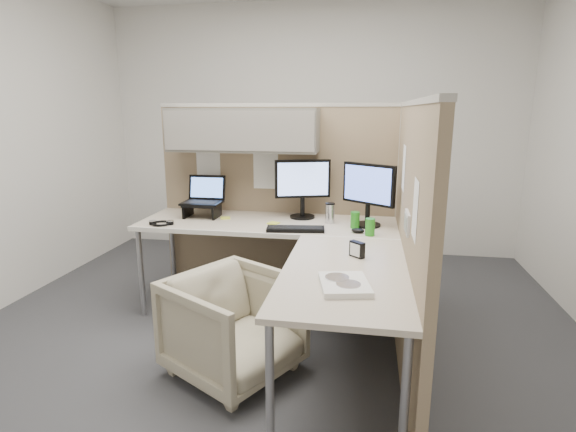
% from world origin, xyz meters
% --- Properties ---
extents(ground, '(4.50, 4.50, 0.00)m').
position_xyz_m(ground, '(0.00, 0.00, 0.00)').
color(ground, '#36363B').
rests_on(ground, ground).
extents(partition_back, '(2.00, 0.36, 1.63)m').
position_xyz_m(partition_back, '(-0.22, 0.83, 1.10)').
color(partition_back, '#947E61').
rests_on(partition_back, ground).
extents(partition_right, '(0.07, 2.03, 1.63)m').
position_xyz_m(partition_right, '(0.90, -0.07, 0.82)').
color(partition_right, '#947E61').
rests_on(partition_right, ground).
extents(desk, '(2.00, 1.98, 0.73)m').
position_xyz_m(desk, '(0.12, 0.13, 0.69)').
color(desk, beige).
rests_on(desk, ground).
extents(office_chair, '(0.87, 0.89, 0.69)m').
position_xyz_m(office_chair, '(-0.12, -0.39, 0.34)').
color(office_chair, '#B2AD8E').
rests_on(office_chair, ground).
extents(monitor_left, '(0.43, 0.20, 0.47)m').
position_xyz_m(monitor_left, '(0.14, 0.71, 1.00)').
color(monitor_left, black).
rests_on(monitor_left, desk).
extents(monitor_right, '(0.38, 0.28, 0.47)m').
position_xyz_m(monitor_right, '(0.65, 0.54, 1.00)').
color(monitor_right, black).
rests_on(monitor_right, desk).
extents(laptop_station, '(0.31, 0.27, 0.32)m').
position_xyz_m(laptop_station, '(-0.66, 0.62, 0.85)').
color(laptop_station, black).
rests_on(laptop_station, desk).
extents(keyboard, '(0.43, 0.19, 0.02)m').
position_xyz_m(keyboard, '(0.14, 0.31, 0.74)').
color(keyboard, black).
rests_on(keyboard, desk).
extents(mouse, '(0.10, 0.08, 0.03)m').
position_xyz_m(mouse, '(0.59, 0.33, 0.75)').
color(mouse, black).
rests_on(mouse, desk).
extents(travel_mug, '(0.07, 0.07, 0.16)m').
position_xyz_m(travel_mug, '(0.37, 0.57, 0.81)').
color(travel_mug, silver).
rests_on(travel_mug, desk).
extents(soda_can_green, '(0.07, 0.07, 0.12)m').
position_xyz_m(soda_can_green, '(0.67, 0.27, 0.79)').
color(soda_can_green, '#268C1E').
rests_on(soda_can_green, desk).
extents(soda_can_silver, '(0.07, 0.07, 0.12)m').
position_xyz_m(soda_can_silver, '(0.56, 0.46, 0.79)').
color(soda_can_silver, '#268C1E').
rests_on(soda_can_silver, desk).
extents(sticky_note_c, '(0.10, 0.10, 0.01)m').
position_xyz_m(sticky_note_c, '(-0.47, 0.58, 0.73)').
color(sticky_note_c, '#DDE73C').
rests_on(sticky_note_c, desk).
extents(sticky_note_d, '(0.10, 0.10, 0.01)m').
position_xyz_m(sticky_note_d, '(-0.05, 0.48, 0.73)').
color(sticky_note_d, '#DDE73C').
rests_on(sticky_note_d, desk).
extents(headphones, '(0.18, 0.17, 0.03)m').
position_xyz_m(headphones, '(-0.88, 0.30, 0.74)').
color(headphones, black).
rests_on(headphones, desk).
extents(paper_stack, '(0.29, 0.33, 0.03)m').
position_xyz_m(paper_stack, '(0.55, -0.70, 0.75)').
color(paper_stack, white).
rests_on(paper_stack, desk).
extents(desk_clock, '(0.10, 0.09, 0.09)m').
position_xyz_m(desk_clock, '(0.59, -0.22, 0.78)').
color(desk_clock, black).
rests_on(desk_clock, desk).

